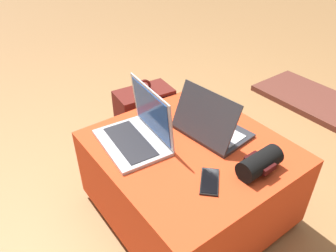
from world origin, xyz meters
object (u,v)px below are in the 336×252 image
laptop_near (138,132)px  laptop_far (210,126)px  backpack (144,124)px  wrist_brace (260,163)px  cell_phone (210,181)px

laptop_near → laptop_far: 0.34m
backpack → wrist_brace: size_ratio=2.64×
laptop_far → cell_phone: 0.33m
backpack → wrist_brace: (0.84, 0.02, 0.26)m
laptop_near → backpack: size_ratio=0.70×
laptop_near → cell_phone: laptop_near is taller
laptop_far → wrist_brace: laptop_far is taller
wrist_brace → backpack: bearing=-178.5°
laptop_far → backpack: laptop_far is taller
laptop_near → cell_phone: 0.41m
laptop_far → wrist_brace: size_ratio=1.76×
backpack → wrist_brace: bearing=97.5°
cell_phone → laptop_near: bearing=-32.9°
laptop_far → cell_phone: size_ratio=2.26×
laptop_near → backpack: 0.53m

